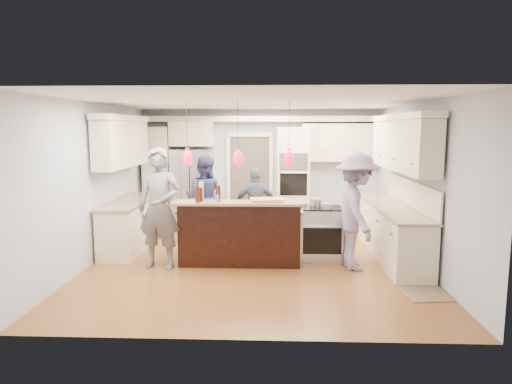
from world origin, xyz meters
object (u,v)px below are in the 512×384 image
island_range (322,233)px  person_bar_end (159,208)px  refrigerator (192,189)px  kitchen_island (241,232)px  person_far_left (204,198)px

island_range → person_bar_end: (-2.70, -0.60, 0.53)m
refrigerator → island_range: size_ratio=1.96×
refrigerator → person_bar_end: (0.01, -3.09, 0.09)m
island_range → kitchen_island: bearing=-176.9°
kitchen_island → island_range: kitchen_island is taller
refrigerator → person_far_left: size_ratio=1.05×
refrigerator → island_range: bearing=-42.6°
refrigerator → person_far_left: 1.22m
island_range → person_bar_end: bearing=-167.5°
kitchen_island → person_bar_end: person_bar_end is taller
kitchen_island → island_range: size_ratio=2.28×
refrigerator → kitchen_island: refrigerator is taller
refrigerator → island_range: refrigerator is taller
kitchen_island → person_far_left: bearing=120.7°
kitchen_island → refrigerator: bearing=116.9°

